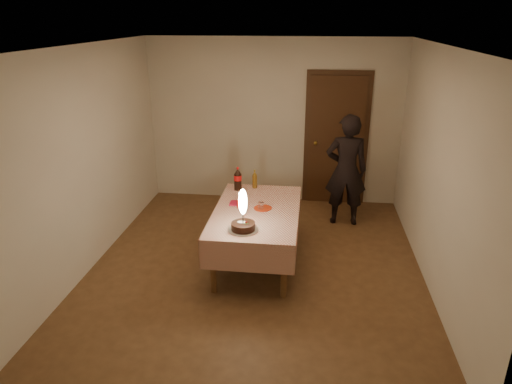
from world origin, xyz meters
TOP-DOWN VIEW (x-y plane):
  - ground at (0.00, 0.00)m, footprint 4.00×4.50m
  - room_shell at (0.03, 0.08)m, footprint 4.04×4.54m
  - dining_table at (-0.01, 0.12)m, footprint 1.02×1.72m
  - birthday_cake at (-0.09, -0.44)m, footprint 0.33×0.33m
  - red_plate at (0.06, 0.18)m, footprint 0.22×0.22m
  - red_cup at (-0.22, 0.17)m, footprint 0.08×0.08m
  - clear_cup at (0.04, 0.15)m, footprint 0.07×0.07m
  - napkin_stack at (-0.29, 0.28)m, footprint 0.15×0.15m
  - cola_bottle at (-0.34, 0.77)m, footprint 0.10×0.10m
  - amber_bottle_left at (-0.13, 0.87)m, footprint 0.06×0.06m
  - photographer at (1.13, 1.42)m, footprint 0.61×0.45m

SIDE VIEW (x-z plane):
  - ground at x=0.00m, z-range -0.01..0.01m
  - dining_table at x=-0.01m, z-range 0.25..0.95m
  - red_plate at x=0.06m, z-range 0.70..0.71m
  - napkin_stack at x=-0.29m, z-range 0.70..0.72m
  - clear_cup at x=0.04m, z-range 0.70..0.79m
  - red_cup at x=-0.22m, z-range 0.70..0.80m
  - amber_bottle_left at x=-0.13m, z-range 0.69..0.94m
  - photographer at x=1.13m, z-range 0.00..1.64m
  - birthday_cake at x=-0.09m, z-range 0.58..1.06m
  - cola_bottle at x=-0.34m, z-range 0.69..1.01m
  - room_shell at x=0.03m, z-range 0.34..2.96m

